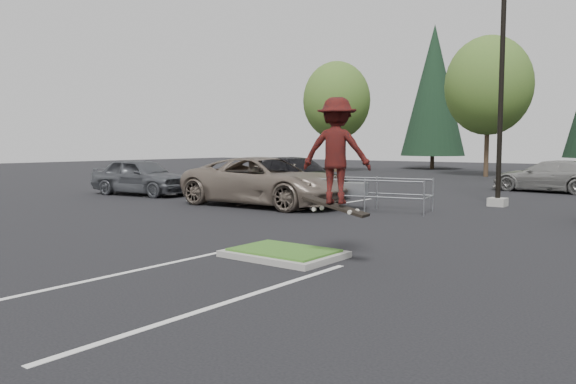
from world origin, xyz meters
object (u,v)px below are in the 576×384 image
Objects in this scene: car_l_tan at (265,181)px; light_pole at (502,79)px; cart_corral at (358,190)px; skateboarder at (336,151)px; decid_a at (337,103)px; decid_b at (488,89)px; conif_a at (434,90)px; car_l_grey at (141,176)px; car_far_silver at (551,176)px; car_l_black at (294,176)px.

light_pole is at bearing -56.62° from car_l_tan.
light_pole reaches higher than cart_corral.
light_pole reaches higher than skateboarder.
decid_a is 12.02m from decid_b.
conif_a reaches higher than car_l_tan.
light_pole reaches higher than car_l_tan.
decid_b is 1.50× the size of car_l_tan.
car_l_grey is (-10.56, -0.91, 0.12)m from cart_corral.
car_far_silver is (6.58, -10.86, -5.29)m from decid_b.
decid_b is 25.24m from car_l_grey.
skateboarder is 16.33m from car_l_grey.
car_l_tan reaches higher than car_l_grey.
car_l_black is 12.20m from car_far_silver.
conif_a is at bearing 10.23° from car_l_tan.
conif_a is at bearing 68.09° from decid_a.
cart_corral is 0.71× the size of car_l_black.
car_l_grey is (0.50, -33.00, -6.27)m from conif_a.
skateboarder is 0.45× the size of car_l_grey.
car_far_silver is at bearing 61.87° from cart_corral.
conif_a reaches higher than car_l_grey.
car_far_silver reaches higher than cart_corral.
car_l_tan is at bearing -143.75° from light_pole.
car_l_tan is at bearing -22.40° from car_far_silver.
conif_a is at bearing -6.06° from car_l_grey.
light_pole is 25.86m from decid_a.
decid_b is 4.44× the size of skateboarder.
decid_b is 12.43m from conif_a.
decid_a is 1.84× the size of car_l_grey.
decid_b is at bearing -24.58° from car_l_grey.
car_far_silver is at bearing -31.38° from car_l_tan.
car_l_tan is at bearing -63.61° from skateboarder.
cart_corral is 1.91× the size of skateboarder.
decid_a is at bearing -111.91° from conif_a.
skateboarder is at bearing -57.38° from decid_a.
car_l_tan reaches higher than car_l_black.
car_l_tan is 1.24× the size of car_far_silver.
car_l_tan reaches higher than car_far_silver.
cart_corral is at bearing -83.06° from skateboarder.
car_far_silver is at bearing -108.88° from skateboarder.
conif_a is 3.14× the size of cart_corral.
light_pole is 12.25m from skateboarder.
decid_b is at bearing 86.19° from cart_corral.
cart_corral is at bearing -77.80° from car_l_tan.
decid_b is 2.33× the size of cart_corral.
skateboarder is 19.72m from car_far_silver.
car_l_grey is at bearing -107.66° from decid_b.
conif_a is 2.03× the size of car_l_tan.
decid_b is at bearing -3.62° from car_l_tan.
conif_a is (-7.99, 9.47, 1.05)m from decid_b.
conif_a is 30.28m from car_l_black.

